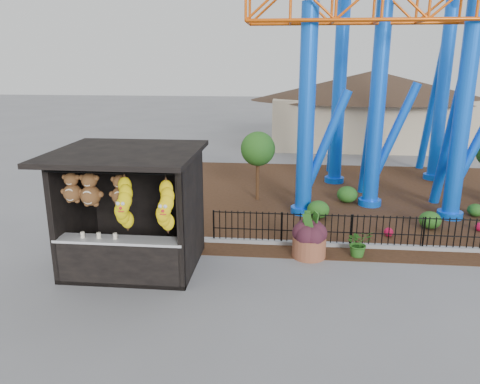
# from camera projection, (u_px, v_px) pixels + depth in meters

# --- Properties ---
(ground) EXTENTS (120.00, 120.00, 0.00)m
(ground) POSITION_uv_depth(u_px,v_px,m) (245.00, 292.00, 10.93)
(ground) COLOR slate
(ground) RESTS_ON ground
(mulch_bed) EXTENTS (18.00, 12.00, 0.02)m
(mulch_bed) POSITION_uv_depth(u_px,v_px,m) (366.00, 199.00, 18.19)
(mulch_bed) COLOR #331E11
(mulch_bed) RESTS_ON ground
(curb) EXTENTS (18.00, 0.18, 0.12)m
(curb) POSITION_uv_depth(u_px,v_px,m) (393.00, 247.00, 13.39)
(curb) COLOR gray
(curb) RESTS_ON ground
(prize_booth) EXTENTS (3.50, 3.40, 3.12)m
(prize_booth) POSITION_uv_depth(u_px,v_px,m) (130.00, 213.00, 11.67)
(prize_booth) COLOR black
(prize_booth) RESTS_ON ground
(picket_fence) EXTENTS (12.20, 0.06, 1.00)m
(picket_fence) POSITION_uv_depth(u_px,v_px,m) (427.00, 234.00, 13.18)
(picket_fence) COLOR black
(picket_fence) RESTS_ON ground
(roller_coaster) EXTENTS (11.00, 6.37, 10.82)m
(roller_coaster) POSITION_uv_depth(u_px,v_px,m) (410.00, 24.00, 16.54)
(roller_coaster) COLOR blue
(roller_coaster) RESTS_ON ground
(terracotta_planter) EXTENTS (1.11, 1.11, 0.57)m
(terracotta_planter) POSITION_uv_depth(u_px,v_px,m) (309.00, 247.00, 12.80)
(terracotta_planter) COLOR brown
(terracotta_planter) RESTS_ON ground
(planter_foliage) EXTENTS (0.70, 0.70, 0.64)m
(planter_foliage) POSITION_uv_depth(u_px,v_px,m) (310.00, 226.00, 12.64)
(planter_foliage) COLOR #34151F
(planter_foliage) RESTS_ON terracotta_planter
(potted_plant) EXTENTS (0.84, 0.78, 0.78)m
(potted_plant) POSITION_uv_depth(u_px,v_px,m) (359.00, 243.00, 12.81)
(potted_plant) COLOR #1B4D16
(potted_plant) RESTS_ON ground
(landscaping) EXTENTS (8.49, 4.47, 0.62)m
(landscaping) POSITION_uv_depth(u_px,v_px,m) (394.00, 209.00, 16.07)
(landscaping) COLOR #225318
(landscaping) RESTS_ON mulch_bed
(pavilion) EXTENTS (15.00, 15.00, 4.80)m
(pavilion) POSITION_uv_depth(u_px,v_px,m) (372.00, 96.00, 28.64)
(pavilion) COLOR #BFAD8C
(pavilion) RESTS_ON ground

